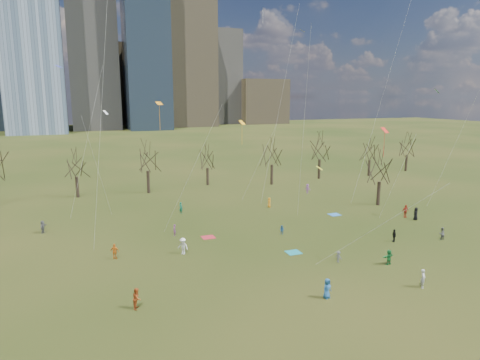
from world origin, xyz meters
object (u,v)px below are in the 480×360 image
object	(u,v)px
blanket_navy	(334,215)
person_2	(137,298)
person_0	(327,288)
blanket_teal	(293,252)
person_1	(423,278)
blanket_crimson	(208,237)
person_4	(115,251)

from	to	relation	value
blanket_navy	person_2	size ratio (longest dim) A/B	0.90
person_0	person_2	distance (m)	16.03
person_0	person_2	xyz separation A→B (m)	(-15.54, 3.97, 0.00)
person_0	blanket_teal	bearing A→B (deg)	59.20
blanket_teal	person_1	bearing A→B (deg)	-60.86
person_0	blanket_crimson	bearing A→B (deg)	86.43
blanket_teal	person_1	world-z (taller)	person_1
blanket_crimson	person_4	size ratio (longest dim) A/B	0.95
person_2	person_4	distance (m)	11.99
blanket_teal	person_0	bearing A→B (deg)	-102.96
blanket_navy	person_4	size ratio (longest dim) A/B	0.95
blanket_navy	person_2	world-z (taller)	person_2
person_1	blanket_crimson	bearing A→B (deg)	79.19
person_1	person_2	size ratio (longest dim) A/B	0.99
blanket_navy	blanket_crimson	size ratio (longest dim) A/B	1.00
person_2	person_4	size ratio (longest dim) A/B	1.06
blanket_navy	person_1	distance (m)	24.67
blanket_crimson	person_4	bearing A→B (deg)	-163.77
blanket_teal	person_2	xyz separation A→B (m)	(-18.03, -6.87, 0.88)
person_1	person_4	size ratio (longest dim) A/B	1.05
blanket_crimson	person_2	xyz separation A→B (m)	(-10.64, -15.28, 0.88)
blanket_crimson	person_4	world-z (taller)	person_4
blanket_teal	blanket_crimson	xyz separation A→B (m)	(-7.39, 8.41, 0.00)
blanket_teal	person_0	size ratio (longest dim) A/B	0.90
blanket_navy	person_0	size ratio (longest dim) A/B	0.90
blanket_navy	person_2	distance (m)	36.18
blanket_navy	person_0	world-z (taller)	person_0
person_0	person_4	size ratio (longest dim) A/B	1.05
blanket_teal	person_0	world-z (taller)	person_0
person_0	person_4	xyz separation A→B (m)	(-16.29, 15.93, -0.05)
blanket_navy	person_2	xyz separation A→B (m)	(-31.03, -18.57, 0.88)
person_4	blanket_teal	bearing A→B (deg)	-169.06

